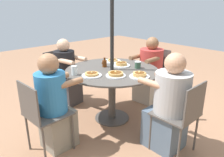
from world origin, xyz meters
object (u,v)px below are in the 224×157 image
diner_south (55,106)px  pancake_plate_a (121,64)px  patio_chair_north (155,70)px  patio_chair_south (41,113)px  patio_chair_east (60,72)px  coffee_cup (138,65)px  pancake_plate_c (113,61)px  pancake_plate_d (139,75)px  diner_north (149,73)px  syrup_bottle (105,63)px  patio_table (112,79)px  patio_chair_west (182,113)px  pancake_plate_b (116,74)px  drinking_glass_a (74,70)px  diner_east (67,75)px  pancake_plate_e (92,75)px  diner_west (168,107)px

diner_south → pancake_plate_a: bearing=91.2°
patio_chair_north → patio_chair_south: (2.21, 0.13, 0.00)m
patio_chair_east → coffee_cup: 1.42m
pancake_plate_c → pancake_plate_d: pancake_plate_d is taller
diner_north → syrup_bottle: (0.92, -0.12, 0.32)m
patio_table → patio_chair_south: 1.11m
patio_chair_north → coffee_cup: bearing=104.9°
patio_table → patio_chair_west: size_ratio=1.49×
pancake_plate_c → patio_chair_west: bearing=78.9°
diner_north → patio_chair_south: diner_north is taller
diner_north → patio_chair_east: 1.54m
patio_chair_west → syrup_bottle: 1.31m
pancake_plate_b → pancake_plate_c: bearing=-129.5°
pancake_plate_b → pancake_plate_c: 0.71m
drinking_glass_a → coffee_cup: bearing=157.1°
diner_north → pancake_plate_d: size_ratio=4.38×
diner_north → drinking_glass_a: size_ratio=9.32×
pancake_plate_d → coffee_cup: (-0.28, -0.27, 0.02)m
diner_east → syrup_bottle: size_ratio=8.01×
patio_chair_east → drinking_glass_a: (0.29, 0.93, 0.30)m
patio_chair_south → pancake_plate_d: (-1.14, 0.41, 0.27)m
diner_south → coffee_cup: (-1.25, 0.14, 0.28)m
diner_south → patio_table: bearing=90.0°
pancake_plate_e → diner_west: bearing=113.6°
pancake_plate_e → syrup_bottle: 0.44m
pancake_plate_a → pancake_plate_b: bearing=36.4°
patio_chair_west → diner_west: 0.17m
pancake_plate_e → coffee_cup: size_ratio=2.61×
pancake_plate_a → drinking_glass_a: bearing=-9.3°
diner_south → pancake_plate_b: 0.84m
pancake_plate_a → pancake_plate_c: bearing=-105.0°
patio_chair_north → diner_south: 2.04m
diner_east → syrup_bottle: 0.83m
patio_chair_south → syrup_bottle: (-1.11, -0.24, 0.30)m
diner_north → pancake_plate_d: diner_north is taller
patio_chair_east → patio_chair_south: same height
patio_table → diner_north: size_ratio=1.17×
patio_chair_east → diner_west: 2.03m
coffee_cup → syrup_bottle: bearing=-50.3°
patio_chair_west → pancake_plate_d: patio_chair_west is taller
patio_table → patio_chair_west: (-0.01, 1.10, -0.11)m
patio_table → diner_west: 0.94m
pancake_plate_a → diner_south: bearing=4.5°
pancake_plate_e → coffee_cup: (-0.70, 0.16, 0.03)m
patio_chair_west → patio_chair_east: bearing=95.4°
diner_west → coffee_cup: 0.85m
syrup_bottle → coffee_cup: size_ratio=1.42×
pancake_plate_e → patio_chair_north: bearing=-176.1°
patio_chair_north → drinking_glass_a: size_ratio=7.33×
patio_chair_west → diner_east: bearing=95.0°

